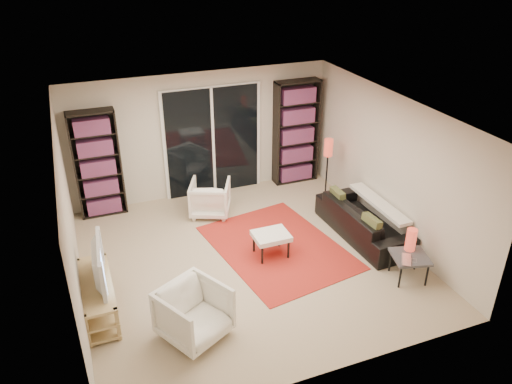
{
  "coord_description": "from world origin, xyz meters",
  "views": [
    {
      "loc": [
        -2.24,
        -6.13,
        4.58
      ],
      "look_at": [
        0.25,
        0.3,
        1.0
      ],
      "focal_mm": 35.0,
      "sensor_mm": 36.0,
      "label": 1
    }
  ],
  "objects_px": {
    "side_table": "(410,258)",
    "floor_lamp": "(328,155)",
    "bookshelf_right": "(296,132)",
    "tv_stand": "(98,297)",
    "armchair_front": "(194,313)",
    "ottoman": "(271,237)",
    "armchair_back": "(210,198)",
    "sofa": "(364,220)",
    "bookshelf_left": "(98,165)"
  },
  "relations": [
    {
      "from": "armchair_back",
      "to": "side_table",
      "type": "distance_m",
      "value": 3.65
    },
    {
      "from": "side_table",
      "to": "armchair_back",
      "type": "bearing_deg",
      "value": 126.6
    },
    {
      "from": "armchair_front",
      "to": "floor_lamp",
      "type": "relative_size",
      "value": 0.64
    },
    {
      "from": "bookshelf_right",
      "to": "ottoman",
      "type": "distance_m",
      "value": 2.9
    },
    {
      "from": "sofa",
      "to": "side_table",
      "type": "height_order",
      "value": "sofa"
    },
    {
      "from": "armchair_front",
      "to": "ottoman",
      "type": "relative_size",
      "value": 1.4
    },
    {
      "from": "side_table",
      "to": "floor_lamp",
      "type": "relative_size",
      "value": 0.51
    },
    {
      "from": "bookshelf_left",
      "to": "ottoman",
      "type": "bearing_deg",
      "value": -45.49
    },
    {
      "from": "floor_lamp",
      "to": "side_table",
      "type": "bearing_deg",
      "value": -91.83
    },
    {
      "from": "tv_stand",
      "to": "armchair_back",
      "type": "relative_size",
      "value": 1.87
    },
    {
      "from": "tv_stand",
      "to": "side_table",
      "type": "xyz_separation_m",
      "value": [
        4.35,
        -0.88,
        0.09
      ]
    },
    {
      "from": "bookshelf_left",
      "to": "armchair_back",
      "type": "bearing_deg",
      "value": -21.79
    },
    {
      "from": "tv_stand",
      "to": "armchair_back",
      "type": "xyz_separation_m",
      "value": [
        2.18,
        2.05,
        0.06
      ]
    },
    {
      "from": "bookshelf_right",
      "to": "sofa",
      "type": "height_order",
      "value": "bookshelf_right"
    },
    {
      "from": "tv_stand",
      "to": "ottoman",
      "type": "bearing_deg",
      "value": 8.74
    },
    {
      "from": "armchair_back",
      "to": "tv_stand",
      "type": "bearing_deg",
      "value": 67.21
    },
    {
      "from": "sofa",
      "to": "ottoman",
      "type": "bearing_deg",
      "value": 87.57
    },
    {
      "from": "side_table",
      "to": "floor_lamp",
      "type": "height_order",
      "value": "floor_lamp"
    },
    {
      "from": "bookshelf_right",
      "to": "armchair_back",
      "type": "xyz_separation_m",
      "value": [
        -2.04,
        -0.72,
        -0.73
      ]
    },
    {
      "from": "ottoman",
      "to": "tv_stand",
      "type": "bearing_deg",
      "value": -171.26
    },
    {
      "from": "sofa",
      "to": "armchair_back",
      "type": "xyz_separation_m",
      "value": [
        -2.2,
        1.65,
        0.04
      ]
    },
    {
      "from": "bookshelf_right",
      "to": "armchair_front",
      "type": "height_order",
      "value": "bookshelf_right"
    },
    {
      "from": "bookshelf_right",
      "to": "ottoman",
      "type": "relative_size",
      "value": 3.78
    },
    {
      "from": "armchair_front",
      "to": "ottoman",
      "type": "height_order",
      "value": "armchair_front"
    },
    {
      "from": "bookshelf_right",
      "to": "floor_lamp",
      "type": "height_order",
      "value": "bookshelf_right"
    },
    {
      "from": "bookshelf_left",
      "to": "armchair_front",
      "type": "bearing_deg",
      "value": -78.7
    },
    {
      "from": "ottoman",
      "to": "floor_lamp",
      "type": "height_order",
      "value": "floor_lamp"
    },
    {
      "from": "bookshelf_left",
      "to": "bookshelf_right",
      "type": "distance_m",
      "value": 3.85
    },
    {
      "from": "side_table",
      "to": "ottoman",
      "type": "bearing_deg",
      "value": 142.22
    },
    {
      "from": "bookshelf_right",
      "to": "side_table",
      "type": "bearing_deg",
      "value": -87.8
    },
    {
      "from": "bookshelf_left",
      "to": "armchair_front",
      "type": "xyz_separation_m",
      "value": [
        0.73,
        -3.67,
        -0.62
      ]
    },
    {
      "from": "bookshelf_left",
      "to": "ottoman",
      "type": "xyz_separation_m",
      "value": [
        2.33,
        -2.37,
        -0.63
      ]
    },
    {
      "from": "bookshelf_right",
      "to": "tv_stand",
      "type": "height_order",
      "value": "bookshelf_right"
    },
    {
      "from": "sofa",
      "to": "tv_stand",
      "type": "bearing_deg",
      "value": 93.15
    },
    {
      "from": "bookshelf_left",
      "to": "side_table",
      "type": "relative_size",
      "value": 3.16
    },
    {
      "from": "armchair_back",
      "to": "side_table",
      "type": "xyz_separation_m",
      "value": [
        2.18,
        -2.93,
        0.04
      ]
    },
    {
      "from": "armchair_front",
      "to": "ottoman",
      "type": "xyz_separation_m",
      "value": [
        1.59,
        1.3,
        -0.01
      ]
    },
    {
      "from": "sofa",
      "to": "side_table",
      "type": "relative_size",
      "value": 3.16
    },
    {
      "from": "tv_stand",
      "to": "floor_lamp",
      "type": "height_order",
      "value": "floor_lamp"
    },
    {
      "from": "tv_stand",
      "to": "armchair_front",
      "type": "xyz_separation_m",
      "value": [
        1.1,
        -0.89,
        0.09
      ]
    },
    {
      "from": "sofa",
      "to": "floor_lamp",
      "type": "bearing_deg",
      "value": -4.68
    },
    {
      "from": "armchair_back",
      "to": "bookshelf_left",
      "type": "bearing_deg",
      "value": 2.09
    },
    {
      "from": "bookshelf_left",
      "to": "bookshelf_right",
      "type": "bearing_deg",
      "value": -0.0
    },
    {
      "from": "ottoman",
      "to": "side_table",
      "type": "distance_m",
      "value": 2.11
    },
    {
      "from": "bookshelf_right",
      "to": "sofa",
      "type": "relative_size",
      "value": 1.08
    },
    {
      "from": "sofa",
      "to": "armchair_front",
      "type": "xyz_separation_m",
      "value": [
        -3.28,
        -1.29,
        0.07
      ]
    },
    {
      "from": "ottoman",
      "to": "floor_lamp",
      "type": "bearing_deg",
      "value": 39.5
    },
    {
      "from": "bookshelf_left",
      "to": "armchair_back",
      "type": "xyz_separation_m",
      "value": [
        1.81,
        -0.72,
        -0.65
      ]
    },
    {
      "from": "armchair_front",
      "to": "bookshelf_left",
      "type": "bearing_deg",
      "value": 73.24
    },
    {
      "from": "tv_stand",
      "to": "ottoman",
      "type": "distance_m",
      "value": 2.72
    }
  ]
}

